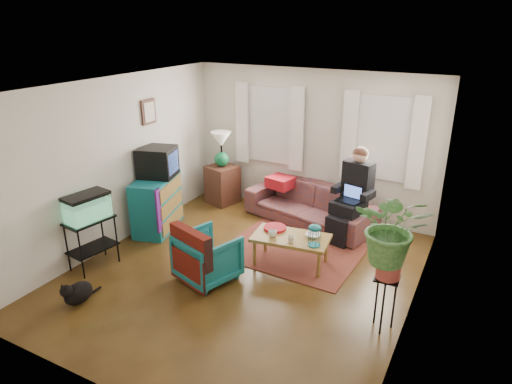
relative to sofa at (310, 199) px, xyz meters
The scene contains 31 objects.
floor 2.11m from the sofa, 95.40° to the right, with size 4.50×5.00×0.01m, color #4F2B14.
ceiling 2.98m from the sofa, 95.40° to the right, with size 4.50×5.00×0.01m, color white.
wall_back 0.98m from the sofa, 113.29° to the left, with size 4.50×0.01×2.60m, color silver.
wall_front 4.63m from the sofa, 92.44° to the right, with size 4.50×0.01×2.60m, color silver.
wall_left 3.30m from the sofa, 140.01° to the right, with size 0.01×5.00×2.60m, color silver.
wall_right 3.03m from the sofa, 44.91° to the right, with size 0.01×5.00×2.60m, color silver.
window_left 1.54m from the sofa, 156.60° to the left, with size 1.08×0.04×1.38m, color white.
window_right 1.59m from the sofa, 22.15° to the left, with size 1.08×0.04×1.38m, color white.
curtains_left 1.52m from the sofa, 160.60° to the left, with size 1.36×0.06×1.50m, color white.
curtains_right 1.57m from the sofa, 18.33° to the left, with size 1.36×0.06×1.50m, color white.
picture_frame 3.08m from the sofa, 153.52° to the right, with size 0.04×0.32×0.40m, color #3D2616.
area_rug 1.20m from the sofa, 81.07° to the right, with size 2.00×1.60×0.01m, color brown.
sofa is the anchor object (origin of this frame).
seated_person 0.86m from the sofa, 13.32° to the right, with size 0.57×0.71×1.37m, color black, non-canonical shape.
side_table 1.85m from the sofa, behind, with size 0.51×0.51×0.74m, color #372114.
table_lamp 1.94m from the sofa, behind, with size 0.38×0.38×0.68m, color white, non-canonical shape.
dresser 2.62m from the sofa, 146.32° to the right, with size 0.51×1.03×0.92m, color #126F70.
crt_tv 2.67m from the sofa, 148.36° to the right, with size 0.56×0.51×0.49m, color black.
aquarium_stand 3.63m from the sofa, 127.24° to the right, with size 0.37×0.67×0.75m, color black.
aquarium 3.66m from the sofa, 127.24° to the right, with size 0.33×0.61×0.39m, color #7FD899.
black_cat 4.02m from the sofa, 114.73° to the right, with size 0.27×0.41×0.35m, color black.
armchair 2.45m from the sofa, 103.00° to the right, with size 0.72×0.68×0.74m, color navy.
serape_throw 2.73m from the sofa, 103.53° to the right, with size 0.74×0.17×0.61m, color #9E0A0A.
coffee_table 1.54m from the sofa, 78.82° to the right, with size 1.09×0.59×0.45m, color brown.
cup_a 1.63m from the sofa, 87.80° to the right, with size 0.12×0.12×0.10m, color white.
cup_b 1.71m from the sofa, 77.60° to the right, with size 0.10×0.10×0.09m, color beige.
bowl 1.48m from the sofa, 67.00° to the right, with size 0.21×0.21×0.05m, color white.
snack_tray 1.39m from the sofa, 90.68° to the right, with size 0.34×0.34×0.04m, color #B21414.
birdcage 1.75m from the sofa, 66.75° to the right, with size 0.18×0.18×0.32m, color #115B6B, non-canonical shape.
plant_stand 2.99m from the sofa, 51.97° to the right, with size 0.29×0.29×0.69m, color black.
potted_plant 3.07m from the sofa, 51.97° to the right, with size 0.78×0.68×0.87m, color #599947.
Camera 1 is at (2.79, -4.88, 3.41)m, focal length 32.00 mm.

